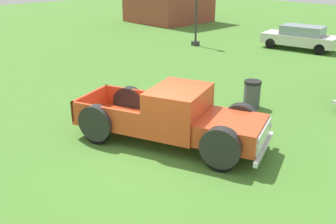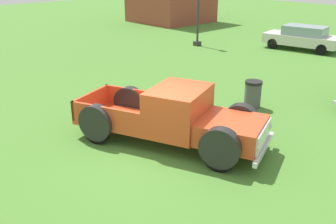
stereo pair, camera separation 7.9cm
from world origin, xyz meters
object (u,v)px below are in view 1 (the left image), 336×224
pickup_truck_foreground (181,119)px  lamp_post_near (196,11)px  sedan_distant_a (300,37)px  trash_can (252,94)px

pickup_truck_foreground → lamp_post_near: bearing=130.4°
pickup_truck_foreground → sedan_distant_a: bearing=105.7°
sedan_distant_a → lamp_post_near: size_ratio=1.10×
sedan_distant_a → trash_can: size_ratio=4.52×
sedan_distant_a → lamp_post_near: (-4.88, -3.49, 1.33)m
lamp_post_near → sedan_distant_a: bearing=35.6°
pickup_truck_foreground → lamp_post_near: (-8.75, 10.28, 1.27)m
sedan_distant_a → pickup_truck_foreground: bearing=-74.3°
trash_can → sedan_distant_a: bearing=109.6°
sedan_distant_a → lamp_post_near: bearing=-144.4°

